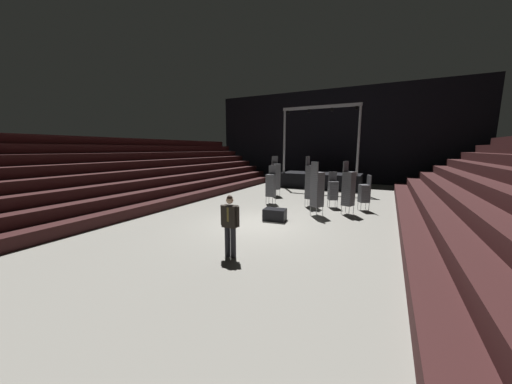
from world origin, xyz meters
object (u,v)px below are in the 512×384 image
(stage_riser, at_px, (321,179))
(chair_stack_front_right, at_px, (333,190))
(chair_stack_front_left, at_px, (311,182))
(chair_stack_rear_left, at_px, (364,193))
(equipment_road_case, at_px, (275,215))
(man_with_tie, at_px, (230,223))
(chair_stack_mid_centre, at_px, (276,176))
(chair_stack_mid_left, at_px, (271,185))
(chair_stack_mid_right, at_px, (348,188))
(chair_stack_rear_right, at_px, (317,189))

(stage_riser, relative_size, chair_stack_front_right, 3.28)
(stage_riser, xyz_separation_m, chair_stack_front_left, (1.03, -6.84, 0.61))
(chair_stack_rear_left, relative_size, equipment_road_case, 1.90)
(man_with_tie, height_order, equipment_road_case, man_with_tie)
(stage_riser, bearing_deg, chair_stack_mid_centre, -110.48)
(chair_stack_front_right, bearing_deg, chair_stack_mid_left, -14.34)
(chair_stack_mid_left, relative_size, chair_stack_mid_centre, 0.83)
(chair_stack_mid_right, distance_m, chair_stack_rear_left, 1.32)
(chair_stack_front_right, relative_size, chair_stack_rear_left, 1.05)
(stage_riser, bearing_deg, man_with_tie, -86.84)
(man_with_tie, distance_m, chair_stack_front_right, 7.66)
(chair_stack_front_right, bearing_deg, equipment_road_case, 40.80)
(chair_stack_front_left, bearing_deg, chair_stack_front_right, 111.35)
(stage_riser, xyz_separation_m, man_with_tie, (0.78, -14.11, 0.30))
(chair_stack_front_right, height_order, chair_stack_mid_centre, chair_stack_mid_centre)
(chair_stack_mid_centre, bearing_deg, chair_stack_front_left, 95.76)
(chair_stack_mid_left, bearing_deg, chair_stack_mid_centre, -73.97)
(chair_stack_rear_right, bearing_deg, chair_stack_front_left, 145.48)
(stage_riser, distance_m, chair_stack_rear_left, 7.48)
(man_with_tie, height_order, chair_stack_mid_centre, chair_stack_mid_centre)
(chair_stack_mid_right, bearing_deg, chair_stack_front_right, -120.48)
(chair_stack_mid_left, distance_m, chair_stack_rear_right, 3.17)
(man_with_tie, relative_size, equipment_road_case, 1.91)
(chair_stack_front_left, relative_size, chair_stack_mid_centre, 1.03)
(chair_stack_front_left, relative_size, equipment_road_case, 2.84)
(chair_stack_rear_left, relative_size, chair_stack_rear_right, 0.72)
(man_with_tie, relative_size, chair_stack_front_right, 0.96)
(chair_stack_mid_left, xyz_separation_m, chair_stack_mid_centre, (-0.71, 2.41, 0.21))
(chair_stack_front_left, relative_size, chair_stack_rear_left, 1.50)
(chair_stack_front_left, xyz_separation_m, chair_stack_rear_right, (0.75, -1.69, -0.08))
(man_with_tie, relative_size, chair_stack_mid_right, 0.72)
(chair_stack_front_left, relative_size, chair_stack_front_right, 1.43)
(stage_riser, bearing_deg, equipment_road_case, -87.53)
(chair_stack_mid_centre, bearing_deg, chair_stack_rear_left, 114.06)
(chair_stack_rear_right, relative_size, equipment_road_case, 2.66)
(man_with_tie, bearing_deg, chair_stack_front_right, -102.19)
(chair_stack_front_right, xyz_separation_m, equipment_road_case, (-1.67, -3.55, -0.66))
(equipment_road_case, bearing_deg, chair_stack_front_left, 79.83)
(man_with_tie, distance_m, chair_stack_front_left, 7.28)
(chair_stack_mid_left, distance_m, chair_stack_rear_left, 4.65)
(equipment_road_case, bearing_deg, man_with_tie, -85.09)
(chair_stack_rear_left, distance_m, chair_stack_rear_right, 2.69)
(chair_stack_mid_centre, xyz_separation_m, equipment_road_case, (2.19, -5.42, -1.00))
(chair_stack_front_left, distance_m, chair_stack_mid_centre, 3.51)
(chair_stack_rear_right, bearing_deg, chair_stack_mid_right, 66.79)
(stage_riser, bearing_deg, chair_stack_front_left, -81.48)
(chair_stack_rear_right, xyz_separation_m, equipment_road_case, (-1.34, -1.58, -0.95))
(chair_stack_front_right, relative_size, chair_stack_mid_centre, 0.73)
(man_with_tie, relative_size, chair_stack_rear_right, 0.72)
(chair_stack_mid_left, xyz_separation_m, chair_stack_mid_right, (4.02, -0.58, 0.17))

